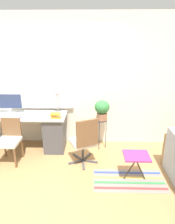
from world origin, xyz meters
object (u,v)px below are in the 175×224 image
(monitor, at_px, (9,103))
(folding_stool, at_px, (136,158))
(mouse, at_px, (20,116))
(office_chair_swivel, at_px, (84,141))
(plant_stand, at_px, (102,124))
(potted_plant, at_px, (102,109))
(book_stack, at_px, (56,116))
(desk_lamp, at_px, (57,98))
(keyboard, at_px, (8,117))
(desk_chair_wooden, at_px, (9,139))

(monitor, xyz_separation_m, folding_stool, (2.39, -1.04, -0.58))
(mouse, height_order, folding_stool, mouse)
(mouse, relative_size, office_chair_swivel, 0.07)
(plant_stand, relative_size, potted_plant, 1.60)
(mouse, relative_size, folding_stool, 0.15)
(book_stack, height_order, plant_stand, book_stack)
(mouse, relative_size, plant_stand, 0.11)
(plant_stand, bearing_deg, office_chair_swivel, -119.50)
(desk_lamp, xyz_separation_m, plant_stand, (0.89, -0.01, -0.55))
(keyboard, bearing_deg, book_stack, -0.23)
(desk_lamp, bearing_deg, plant_stand, -0.50)
(plant_stand, bearing_deg, potted_plant, 26.57)
(desk_chair_wooden, relative_size, potted_plant, 2.00)
(mouse, xyz_separation_m, desk_lamp, (0.70, 0.21, 0.32))
(desk_chair_wooden, xyz_separation_m, plant_stand, (1.73, 0.51, 0.10))
(keyboard, bearing_deg, folding_stool, -18.99)
(keyboard, relative_size, desk_chair_wooden, 0.46)
(plant_stand, distance_m, potted_plant, 0.33)
(monitor, bearing_deg, folding_stool, -23.46)
(monitor, bearing_deg, potted_plant, -0.50)
(keyboard, relative_size, mouse, 5.38)
(keyboard, relative_size, folding_stool, 0.80)
(office_chair_swivel, relative_size, plant_stand, 1.43)
(desk_chair_wooden, height_order, office_chair_swivel, office_chair_swivel)
(mouse, bearing_deg, desk_chair_wooden, -114.46)
(mouse, height_order, desk_chair_wooden, desk_chair_wooden)
(desk_lamp, height_order, potted_plant, desk_lamp)
(monitor, xyz_separation_m, plant_stand, (1.87, -0.02, -0.44))
(keyboard, bearing_deg, plant_stand, 6.50)
(plant_stand, height_order, folding_stool, plant_stand)
(keyboard, distance_m, desk_lamp, 1.03)
(monitor, height_order, mouse, monitor)
(keyboard, xyz_separation_m, plant_stand, (1.84, 0.21, -0.22))
(desk_lamp, height_order, folding_stool, desk_lamp)
(desk_chair_wooden, distance_m, plant_stand, 1.81)
(desk_lamp, xyz_separation_m, book_stack, (-0.00, -0.22, -0.29))
(keyboard, xyz_separation_m, desk_chair_wooden, (0.11, -0.30, -0.32))
(desk_lamp, distance_m, plant_stand, 1.05)
(book_stack, bearing_deg, folding_stool, -29.82)
(plant_stand, bearing_deg, keyboard, -173.50)
(book_stack, xyz_separation_m, folding_stool, (1.41, -0.81, -0.40))
(monitor, relative_size, office_chair_swivel, 0.58)
(book_stack, bearing_deg, office_chair_swivel, -34.19)
(keyboard, distance_m, potted_plant, 1.86)
(monitor, xyz_separation_m, potted_plant, (1.87, -0.02, -0.11))
(monitor, height_order, desk_lamp, desk_lamp)
(monitor, bearing_deg, book_stack, -13.19)
(monitor, bearing_deg, desk_lamp, -0.50)
(desk_lamp, relative_size, plant_stand, 0.72)
(plant_stand, bearing_deg, desk_lamp, 179.50)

